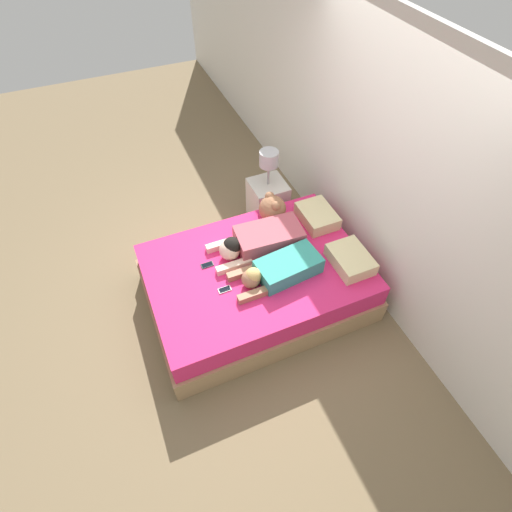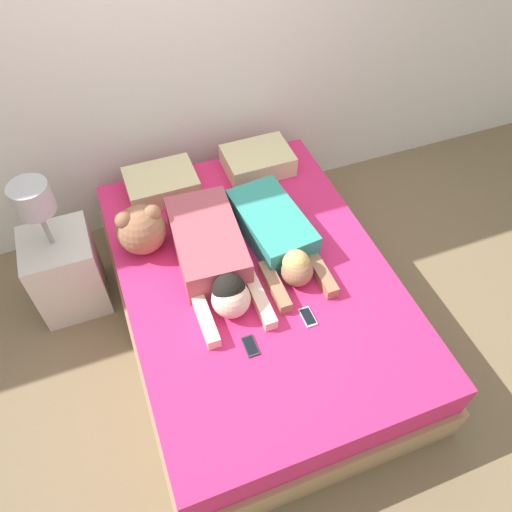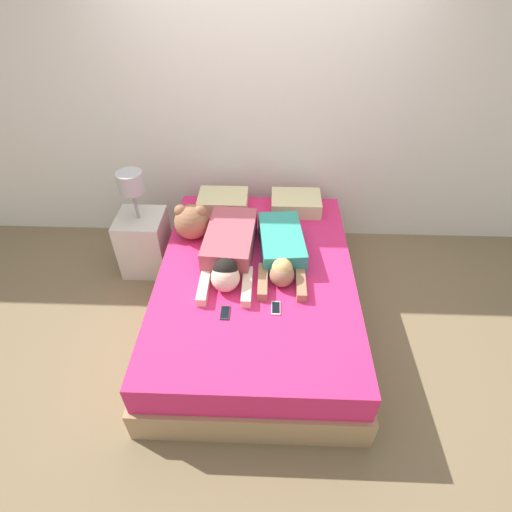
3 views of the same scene
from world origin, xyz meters
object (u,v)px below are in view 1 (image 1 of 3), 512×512
(person_right, at_px, (279,270))
(cell_phone_right, at_px, (225,290))
(pillow_head_right, at_px, (350,259))
(pillow_head_left, at_px, (317,216))
(bed, at_px, (256,283))
(cell_phone_left, at_px, (207,265))
(person_left, at_px, (259,241))
(nightstand, at_px, (268,199))
(plush_toy, at_px, (272,208))

(person_right, height_order, cell_phone_right, person_right)
(pillow_head_right, bearing_deg, pillow_head_left, 180.00)
(person_right, xyz_separation_m, cell_phone_right, (-0.04, -0.53, -0.08))
(bed, relative_size, person_right, 2.44)
(pillow_head_left, bearing_deg, cell_phone_left, -83.89)
(person_right, relative_size, cell_phone_right, 7.22)
(person_left, relative_size, person_right, 1.08)
(pillow_head_left, bearing_deg, bed, -68.62)
(pillow_head_right, distance_m, cell_phone_left, 1.40)
(pillow_head_left, relative_size, cell_phone_right, 3.64)
(person_right, bearing_deg, person_left, -175.82)
(cell_phone_left, distance_m, cell_phone_right, 0.35)
(bed, distance_m, cell_phone_right, 0.49)
(person_left, distance_m, cell_phone_left, 0.57)
(person_left, height_order, person_right, person_left)
(person_left, distance_m, cell_phone_right, 0.63)
(pillow_head_right, relative_size, nightstand, 0.44)
(pillow_head_right, bearing_deg, cell_phone_right, -98.42)
(pillow_head_left, relative_size, nightstand, 0.44)
(pillow_head_right, bearing_deg, cell_phone_left, -112.36)
(bed, xyz_separation_m, person_left, (-0.21, 0.12, 0.37))
(bed, relative_size, pillow_head_left, 4.84)
(plush_toy, bearing_deg, person_left, -42.02)
(cell_phone_right, bearing_deg, plush_toy, 131.06)
(person_right, distance_m, cell_phone_left, 0.71)
(person_left, bearing_deg, cell_phone_left, -88.33)
(pillow_head_left, xyz_separation_m, person_right, (0.53, -0.71, 0.02))
(person_left, distance_m, plush_toy, 0.45)
(bed, distance_m, pillow_head_left, 0.98)
(person_left, relative_size, cell_phone_left, 7.79)
(person_right, xyz_separation_m, nightstand, (-1.25, 0.45, -0.27))
(nightstand, bearing_deg, pillow_head_right, 10.23)
(plush_toy, height_order, nightstand, nightstand)
(bed, height_order, person_left, person_left)
(pillow_head_left, xyz_separation_m, pillow_head_right, (0.67, 0.00, 0.00))
(nightstand, bearing_deg, cell_phone_left, -50.38)
(pillow_head_right, relative_size, plush_toy, 1.46)
(cell_phone_right, height_order, nightstand, nightstand)
(person_right, bearing_deg, cell_phone_right, -94.46)
(person_right, relative_size, cell_phone_left, 7.22)
(person_right, relative_size, plush_toy, 2.90)
(pillow_head_right, relative_size, person_right, 0.50)
(cell_phone_left, bearing_deg, pillow_head_right, 67.64)
(cell_phone_right, height_order, plush_toy, plush_toy)
(cell_phone_right, bearing_deg, person_left, 126.03)
(person_left, height_order, cell_phone_left, person_left)
(nightstand, bearing_deg, person_right, -19.95)
(pillow_head_right, distance_m, person_right, 0.72)
(bed, distance_m, pillow_head_right, 0.98)
(pillow_head_right, height_order, cell_phone_left, pillow_head_right)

